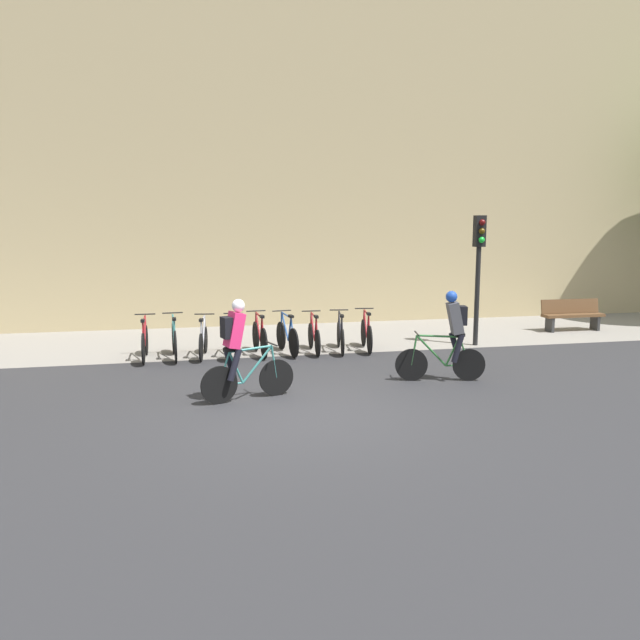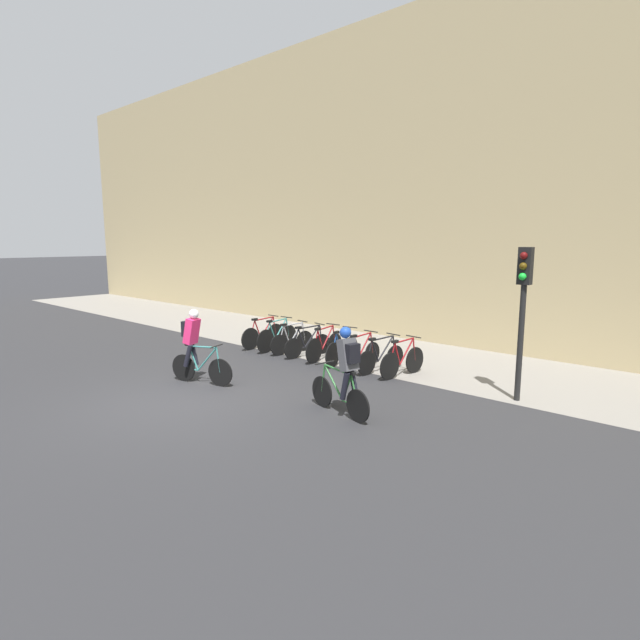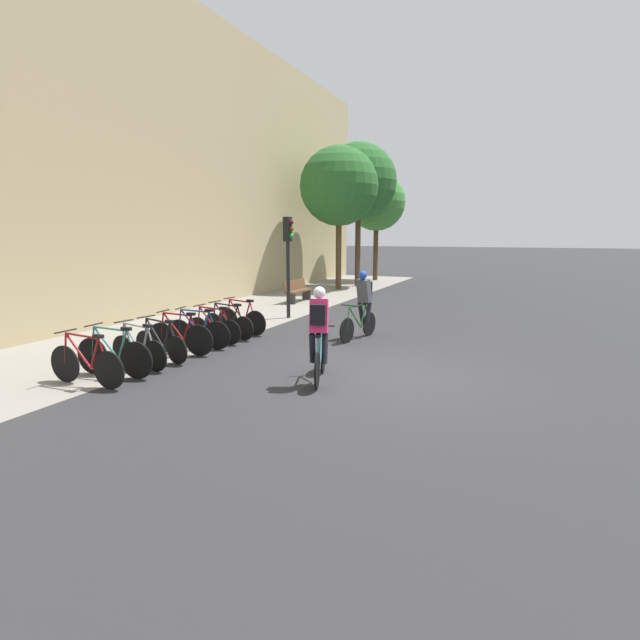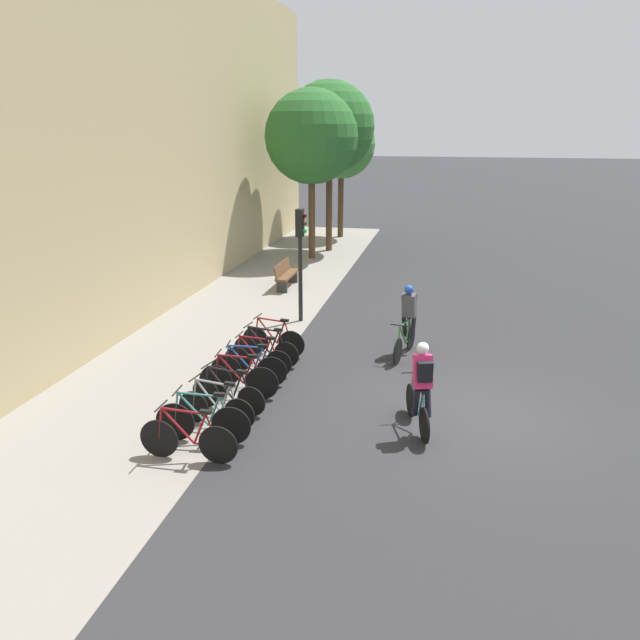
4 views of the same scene
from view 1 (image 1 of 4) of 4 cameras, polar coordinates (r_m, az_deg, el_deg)
The scene contains 16 objects.
ground at distance 10.03m, azimuth -1.33°, elevation -8.74°, with size 200.00×200.00×0.00m, color #2B2B2D.
kerb_strip at distance 16.52m, azimuth -5.65°, elevation -1.74°, with size 44.00×4.50×0.01m, color gray.
building_facade at distance 18.92m, azimuth -6.79°, elevation 15.85°, with size 44.00×0.60×10.71m, color tan.
cyclist_pink at distance 10.69m, azimuth -7.49°, elevation -2.47°, with size 1.65×0.64×1.77m.
cyclist_grey at distance 12.22m, azimuth 11.90°, elevation -1.16°, with size 1.71×0.58×1.76m.
parked_bike_0 at distance 14.48m, azimuth -15.73°, elevation -1.92°, with size 0.46×1.75×0.98m.
parked_bike_1 at distance 14.45m, azimuth -13.18°, elevation -1.80°, with size 0.46×1.75×0.99m.
parked_bike_2 at distance 14.45m, azimuth -10.63°, elevation -1.85°, with size 0.46×1.58×0.95m.
parked_bike_3 at distance 14.47m, azimuth -8.08°, elevation -1.78°, with size 0.48×1.62×0.94m.
parked_bike_4 at distance 14.53m, azimuth -5.54°, elevation -1.58°, with size 0.46×1.68×0.99m.
parked_bike_5 at distance 14.61m, azimuth -3.02°, elevation -1.52°, with size 0.46×1.66×0.97m.
parked_bike_6 at distance 14.73m, azimuth -0.55°, elevation -1.50°, with size 0.46×1.60×0.94m.
parked_bike_7 at distance 14.86m, azimuth 1.89°, elevation -1.40°, with size 0.46×1.66×0.95m.
parked_bike_8 at distance 15.03m, azimuth 4.27°, elevation -1.25°, with size 0.46×1.62×0.97m.
traffic_light_pole at distance 15.84m, azimuth 14.32°, elevation 5.73°, with size 0.26×0.30×3.22m.
bench at distance 19.06m, azimuth 22.05°, elevation 0.50°, with size 1.79×0.44×0.89m.
Camera 1 is at (-1.75, -9.40, 3.03)m, focal length 35.00 mm.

